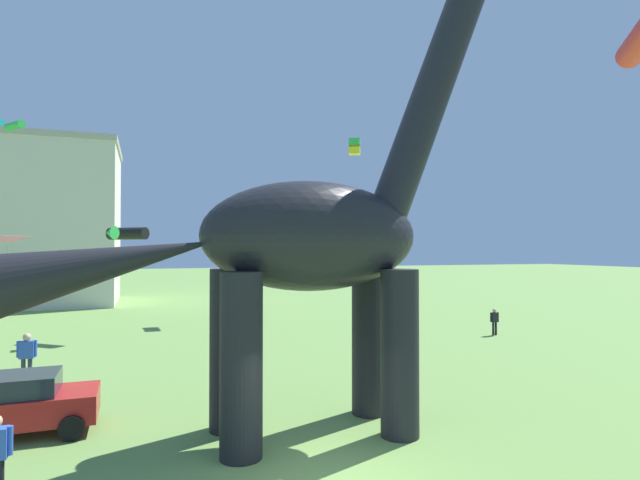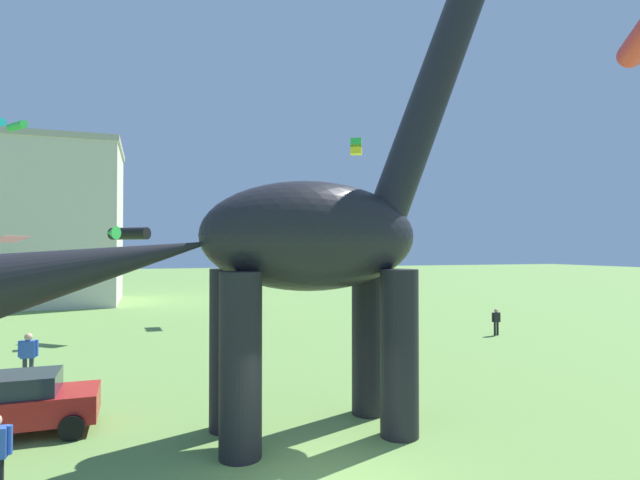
% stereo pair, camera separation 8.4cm
% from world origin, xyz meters
% --- Properties ---
extents(dinosaur_sculpture, '(13.57, 2.87, 14.18)m').
position_xyz_m(dinosaur_sculpture, '(0.53, 2.80, 5.13)').
color(dinosaur_sculpture, black).
rests_on(dinosaur_sculpture, ground_plane).
extents(parked_sedan_left, '(4.23, 2.01, 1.55)m').
position_xyz_m(parked_sedan_left, '(-6.81, 5.19, 0.81)').
color(parked_sedan_left, red).
rests_on(parked_sedan_left, ground_plane).
extents(person_vendor_side, '(0.55, 0.24, 1.48)m').
position_xyz_m(person_vendor_side, '(14.88, 13.62, 0.90)').
color(person_vendor_side, black).
rests_on(person_vendor_side, ground_plane).
extents(person_photographer, '(0.66, 0.29, 1.76)m').
position_xyz_m(person_photographer, '(-7.52, 10.87, 1.07)').
color(person_photographer, '#2D3347').
rests_on(person_photographer, ground_plane).
extents(kite_apex, '(1.37, 1.81, 2.19)m').
position_xyz_m(kite_apex, '(2.57, 24.21, 8.01)').
color(kite_apex, pink).
extents(kite_near_low, '(2.44, 2.52, 0.71)m').
position_xyz_m(kite_near_low, '(-4.62, 19.89, 5.65)').
color(kite_near_low, black).
extents(kite_high_right, '(1.78, 1.71, 0.50)m').
position_xyz_m(kite_high_right, '(-11.12, 24.65, 12.22)').
color(kite_high_right, green).
extents(kite_mid_right, '(1.11, 1.11, 1.18)m').
position_xyz_m(kite_mid_right, '(11.48, 25.40, 12.58)').
color(kite_mid_right, green).
extents(kite_high_left, '(1.96, 2.05, 2.06)m').
position_xyz_m(kite_high_left, '(-10.04, 19.25, 5.28)').
color(kite_high_left, pink).
extents(background_building_block, '(14.62, 11.05, 14.15)m').
position_xyz_m(background_building_block, '(-13.01, 39.79, 7.08)').
color(background_building_block, beige).
rests_on(background_building_block, ground_plane).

